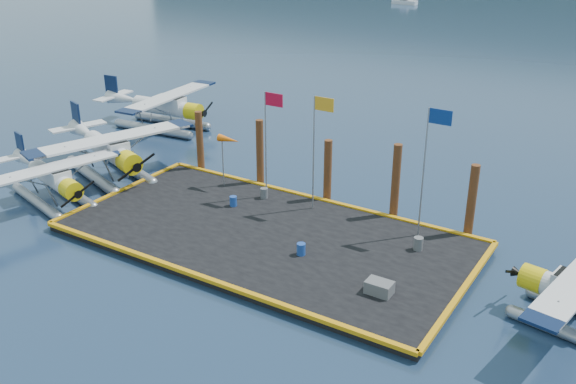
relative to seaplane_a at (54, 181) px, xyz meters
name	(u,v)px	position (x,y,z in m)	size (l,w,h in m)	color
ground	(266,240)	(12.49, 2.51, -1.34)	(4000.00, 4000.00, 0.00)	#182E49
dock	(266,237)	(12.49, 2.51, -1.14)	(20.00, 10.00, 0.40)	black
dock_bumpers	(266,231)	(12.49, 2.51, -0.85)	(20.25, 10.25, 0.18)	orange
seaplane_a	(54,181)	(0.00, 0.00, 0.00)	(8.05, 8.67, 3.08)	gray
seaplane_b	(111,154)	(-0.09, 4.37, 0.26)	(9.60, 10.21, 3.67)	gray
seaplane_c	(166,110)	(-3.86, 13.46, 0.23)	(9.22, 10.17, 3.60)	gray
drum_0	(233,201)	(9.19, 4.28, -0.67)	(0.39, 0.39, 0.55)	navy
drum_1	(301,249)	(15.11, 1.56, -0.65)	(0.41, 0.41, 0.58)	navy
drum_4	(418,244)	(19.54, 4.91, -0.63)	(0.45, 0.45, 0.63)	#55555A
drum_5	(264,193)	(10.02, 6.03, -0.65)	(0.42, 0.42, 0.59)	#55555A
crate	(379,287)	(19.58, 0.44, -0.67)	(1.11, 0.74, 0.56)	#55555A
flagpole_red	(269,129)	(10.20, 6.31, 3.05)	(1.14, 0.08, 6.00)	gray
flagpole_yellow	(317,136)	(13.19, 6.31, 3.17)	(1.14, 0.08, 6.20)	gray
flagpole_blue	(429,154)	(19.19, 6.31, 3.34)	(1.14, 0.08, 6.50)	gray
windsock	(229,141)	(7.46, 6.31, 1.88)	(1.40, 0.44, 3.12)	gray
piling_0	(200,143)	(3.99, 7.91, 0.66)	(0.44, 0.44, 4.00)	#4C2C15
piling_1	(260,155)	(8.49, 7.91, 0.76)	(0.44, 0.44, 4.20)	#4C2C15
piling_2	(328,173)	(12.99, 7.91, 0.56)	(0.44, 0.44, 3.80)	#4C2C15
piling_3	(395,184)	(16.99, 7.91, 0.81)	(0.44, 0.44, 4.30)	#4C2C15
piling_4	(471,203)	(20.99, 7.91, 0.66)	(0.44, 0.44, 4.00)	#4C2C15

